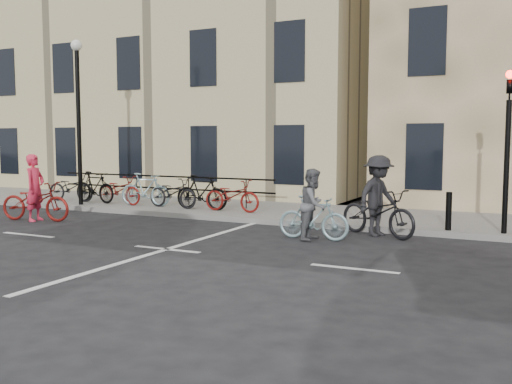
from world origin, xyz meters
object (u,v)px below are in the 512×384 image
at_px(cyclist_pink, 35,198).
at_px(cyclist_dark, 378,204).
at_px(lamp_post, 78,101).
at_px(cyclist_grey, 313,211).
at_px(traffic_light, 508,131).

height_order(cyclist_pink, cyclist_dark, cyclist_dark).
height_order(lamp_post, cyclist_grey, lamp_post).
height_order(cyclist_grey, cyclist_dark, cyclist_dark).
bearing_deg(lamp_post, cyclist_grey, -12.60).
relative_size(lamp_post, cyclist_dark, 2.34).
distance_m(cyclist_pink, cyclist_grey, 8.03).
distance_m(cyclist_grey, cyclist_dark, 1.65).
xyz_separation_m(traffic_light, cyclist_pink, (-11.90, -2.55, -1.81)).
bearing_deg(lamp_post, cyclist_pink, -72.87).
relative_size(traffic_light, lamp_post, 0.74).
bearing_deg(lamp_post, traffic_light, -0.27).
height_order(traffic_light, cyclist_dark, traffic_light).
distance_m(traffic_light, lamp_post, 12.74).
xyz_separation_m(cyclist_pink, cyclist_dark, (9.19, 1.78, 0.10)).
bearing_deg(traffic_light, cyclist_grey, -153.85).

